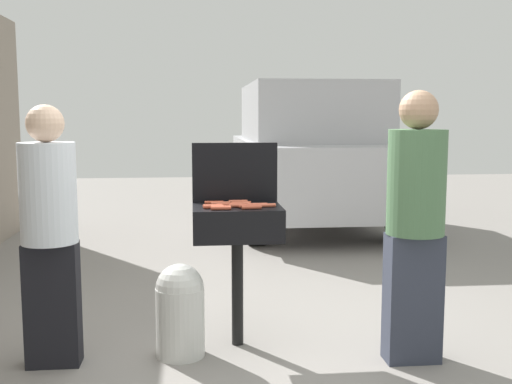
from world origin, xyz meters
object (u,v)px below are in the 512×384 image
at_px(hot_dog_7, 214,203).
at_px(hot_dog_9, 266,205).
at_px(hot_dog_12, 221,208).
at_px(parked_minivan, 308,154).
at_px(hot_dog_0, 252,207).
at_px(propane_tank, 180,308).
at_px(hot_dog_10, 241,203).
at_px(hot_dog_2, 214,207).
at_px(hot_dog_13, 239,206).
at_px(hot_dog_6, 221,207).
at_px(person_right, 415,217).
at_px(bbq_grill, 237,228).
at_px(hot_dog_1, 249,206).
at_px(person_left, 49,227).
at_px(hot_dog_11, 220,203).
at_px(hot_dog_8, 258,205).
at_px(hot_dog_4, 227,205).
at_px(hot_dog_14, 240,204).
at_px(hot_dog_3, 238,202).
at_px(hot_dog_5, 213,206).

height_order(hot_dog_7, hot_dog_9, same).
xyz_separation_m(hot_dog_7, hot_dog_12, (0.04, -0.26, 0.00)).
bearing_deg(parked_minivan, hot_dog_0, 75.36).
xyz_separation_m(hot_dog_9, propane_tank, (-0.58, -0.11, -0.66)).
distance_m(hot_dog_9, hot_dog_10, 0.20).
bearing_deg(hot_dog_12, hot_dog_2, 125.53).
bearing_deg(hot_dog_13, hot_dog_6, -149.45).
bearing_deg(person_right, hot_dog_13, -24.70).
bearing_deg(bbq_grill, hot_dog_13, -82.60).
xyz_separation_m(hot_dog_7, hot_dog_13, (0.16, -0.16, 0.00)).
xyz_separation_m(hot_dog_1, person_right, (1.03, -0.32, -0.04)).
height_order(hot_dog_0, person_left, person_left).
height_order(hot_dog_2, parked_minivan, parked_minivan).
bearing_deg(hot_dog_12, hot_dog_9, 17.16).
xyz_separation_m(hot_dog_10, hot_dog_11, (-0.14, 0.01, 0.00)).
height_order(hot_dog_6, hot_dog_9, same).
height_order(bbq_grill, person_right, person_right).
xyz_separation_m(hot_dog_10, parked_minivan, (1.35, 4.70, 0.05)).
bearing_deg(hot_dog_8, hot_dog_6, -159.32).
distance_m(hot_dog_6, hot_dog_12, 0.03).
xyz_separation_m(bbq_grill, hot_dog_6, (-0.11, -0.12, 0.16)).
relative_size(hot_dog_6, person_left, 0.08).
bearing_deg(hot_dog_11, person_right, -21.05).
bearing_deg(hot_dog_1, propane_tank, -169.85).
relative_size(hot_dog_7, propane_tank, 0.21).
relative_size(hot_dog_4, hot_dog_9, 1.00).
xyz_separation_m(hot_dog_0, hot_dog_11, (-0.20, 0.21, 0.00)).
xyz_separation_m(hot_dog_11, person_right, (1.21, -0.46, -0.04)).
bearing_deg(hot_dog_10, hot_dog_9, -37.14).
bearing_deg(hot_dog_8, hot_dog_13, -169.83).
relative_size(bbq_grill, hot_dog_10, 7.43).
distance_m(hot_dog_6, propane_tank, 0.71).
bearing_deg(hot_dog_0, hot_dog_2, 168.86).
relative_size(hot_dog_7, hot_dog_13, 1.00).
relative_size(hot_dog_7, hot_dog_11, 1.00).
xyz_separation_m(hot_dog_13, person_right, (1.09, -0.35, -0.04)).
relative_size(hot_dog_0, hot_dog_1, 1.00).
xyz_separation_m(hot_dog_8, parked_minivan, (1.25, 4.79, 0.05)).
xyz_separation_m(hot_dog_7, hot_dog_10, (0.19, -0.05, 0.00)).
bearing_deg(hot_dog_11, hot_dog_12, -92.01).
height_order(hot_dog_8, parked_minivan, parked_minivan).
xyz_separation_m(hot_dog_6, hot_dog_13, (0.12, 0.07, 0.00)).
relative_size(hot_dog_14, person_left, 0.08).
bearing_deg(hot_dog_3, hot_dog_7, -169.00).
distance_m(hot_dog_0, person_left, 1.28).
distance_m(propane_tank, person_right, 1.63).
distance_m(bbq_grill, hot_dog_11, 0.20).
distance_m(hot_dog_5, hot_dog_8, 0.30).
relative_size(hot_dog_9, person_right, 0.08).
distance_m(hot_dog_2, hot_dog_12, 0.08).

